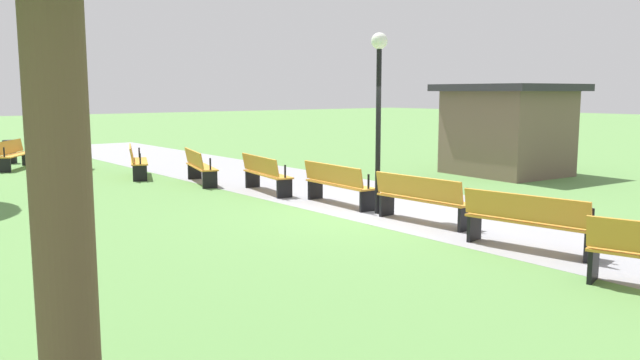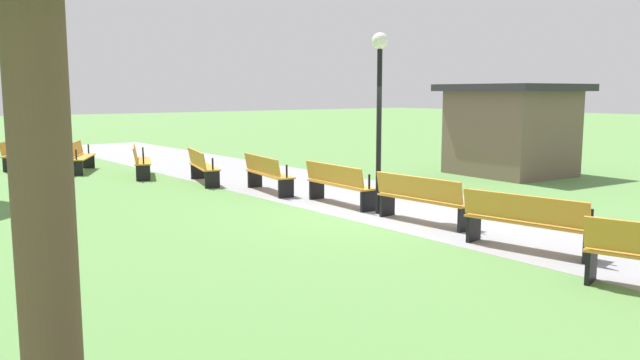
{
  "view_description": "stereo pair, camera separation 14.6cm",
  "coord_description": "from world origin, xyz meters",
  "px_view_note": "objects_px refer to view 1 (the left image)",
  "views": [
    {
      "loc": [
        9.01,
        -8.67,
        2.4
      ],
      "look_at": [
        0.0,
        -1.52,
        0.8
      ],
      "focal_mm": 35.7,
      "sensor_mm": 36.0,
      "label": 1
    },
    {
      "loc": [
        9.1,
        -8.56,
        2.4
      ],
      "look_at": [
        0.0,
        -1.52,
        0.8
      ],
      "focal_mm": 35.7,
      "sensor_mm": 36.0,
      "label": 2
    }
  ],
  "objects_px": {
    "bench_7": "(527,220)",
    "kiosk": "(507,128)",
    "bench_4": "(265,173)",
    "bench_6": "(422,198)",
    "bench_3": "(199,166)",
    "bench_2": "(137,160)",
    "trash_bin": "(10,152)",
    "bench_1": "(75,156)",
    "bench_5": "(337,183)",
    "lamp_post": "(379,87)",
    "bench_0": "(14,154)"
  },
  "relations": [
    {
      "from": "bench_7",
      "to": "kiosk",
      "type": "height_order",
      "value": "kiosk"
    },
    {
      "from": "bench_4",
      "to": "trash_bin",
      "type": "distance_m",
      "value": 11.12
    },
    {
      "from": "bench_7",
      "to": "bench_4",
      "type": "bearing_deg",
      "value": 170.61
    },
    {
      "from": "bench_5",
      "to": "bench_6",
      "type": "height_order",
      "value": "same"
    },
    {
      "from": "bench_3",
      "to": "bench_4",
      "type": "xyz_separation_m",
      "value": [
        2.34,
        0.52,
        0.0
      ]
    },
    {
      "from": "bench_4",
      "to": "bench_3",
      "type": "bearing_deg",
      "value": -158.16
    },
    {
      "from": "bench_6",
      "to": "bench_1",
      "type": "bearing_deg",
      "value": -170.69
    },
    {
      "from": "bench_5",
      "to": "bench_7",
      "type": "relative_size",
      "value": 0.99
    },
    {
      "from": "bench_4",
      "to": "bench_6",
      "type": "distance_m",
      "value": 4.79
    },
    {
      "from": "bench_0",
      "to": "bench_3",
      "type": "height_order",
      "value": "same"
    },
    {
      "from": "bench_2",
      "to": "kiosk",
      "type": "bearing_deg",
      "value": 76.92
    },
    {
      "from": "bench_3",
      "to": "bench_7",
      "type": "height_order",
      "value": "same"
    },
    {
      "from": "bench_1",
      "to": "bench_3",
      "type": "relative_size",
      "value": 0.97
    },
    {
      "from": "bench_1",
      "to": "trash_bin",
      "type": "xyz_separation_m",
      "value": [
        -3.84,
        -0.96,
        -0.09
      ]
    },
    {
      "from": "trash_bin",
      "to": "kiosk",
      "type": "xyz_separation_m",
      "value": [
        12.12,
        10.69,
        0.95
      ]
    },
    {
      "from": "bench_4",
      "to": "kiosk",
      "type": "relative_size",
      "value": 0.55
    },
    {
      "from": "bench_2",
      "to": "bench_7",
      "type": "distance_m",
      "value": 11.85
    },
    {
      "from": "bench_5",
      "to": "lamp_post",
      "type": "relative_size",
      "value": 0.56
    },
    {
      "from": "bench_2",
      "to": "bench_5",
      "type": "bearing_deg",
      "value": 34.36
    },
    {
      "from": "bench_3",
      "to": "kiosk",
      "type": "bearing_deg",
      "value": 79.91
    },
    {
      "from": "bench_5",
      "to": "trash_bin",
      "type": "relative_size",
      "value": 2.53
    },
    {
      "from": "lamp_post",
      "to": "bench_3",
      "type": "bearing_deg",
      "value": -172.25
    },
    {
      "from": "bench_3",
      "to": "trash_bin",
      "type": "relative_size",
      "value": 2.57
    },
    {
      "from": "lamp_post",
      "to": "kiosk",
      "type": "distance_m",
      "value": 7.54
    },
    {
      "from": "bench_2",
      "to": "bench_4",
      "type": "bearing_deg",
      "value": 37.47
    },
    {
      "from": "bench_2",
      "to": "bench_4",
      "type": "height_order",
      "value": "same"
    },
    {
      "from": "bench_5",
      "to": "trash_bin",
      "type": "bearing_deg",
      "value": -161.77
    },
    {
      "from": "bench_2",
      "to": "trash_bin",
      "type": "bearing_deg",
      "value": -139.98
    },
    {
      "from": "bench_3",
      "to": "bench_7",
      "type": "xyz_separation_m",
      "value": [
        9.51,
        0.52,
        0.0
      ]
    },
    {
      "from": "bench_6",
      "to": "bench_2",
      "type": "bearing_deg",
      "value": -173.8
    },
    {
      "from": "bench_1",
      "to": "bench_3",
      "type": "distance_m",
      "value": 4.79
    },
    {
      "from": "bench_0",
      "to": "bench_5",
      "type": "distance_m",
      "value": 11.84
    },
    {
      "from": "bench_4",
      "to": "bench_7",
      "type": "bearing_deg",
      "value": 9.39
    },
    {
      "from": "bench_0",
      "to": "bench_4",
      "type": "bearing_deg",
      "value": 56.22
    },
    {
      "from": "bench_2",
      "to": "bench_4",
      "type": "xyz_separation_m",
      "value": [
        4.61,
        1.28,
        0.0
      ]
    },
    {
      "from": "bench_0",
      "to": "bench_1",
      "type": "distance_m",
      "value": 2.39
    },
    {
      "from": "bench_4",
      "to": "bench_7",
      "type": "height_order",
      "value": "same"
    },
    {
      "from": "bench_7",
      "to": "bench_1",
      "type": "bearing_deg",
      "value": 179.94
    },
    {
      "from": "lamp_post",
      "to": "trash_bin",
      "type": "distance_m",
      "value": 14.8
    },
    {
      "from": "bench_1",
      "to": "bench_3",
      "type": "height_order",
      "value": "same"
    },
    {
      "from": "bench_1",
      "to": "kiosk",
      "type": "height_order",
      "value": "kiosk"
    },
    {
      "from": "bench_2",
      "to": "bench_3",
      "type": "bearing_deg",
      "value": 40.58
    },
    {
      "from": "bench_4",
      "to": "trash_bin",
      "type": "bearing_deg",
      "value": -153.6
    },
    {
      "from": "bench_3",
      "to": "bench_5",
      "type": "distance_m",
      "value": 4.79
    },
    {
      "from": "bench_3",
      "to": "bench_4",
      "type": "bearing_deg",
      "value": 28.1
    },
    {
      "from": "bench_3",
      "to": "bench_4",
      "type": "distance_m",
      "value": 2.4
    },
    {
      "from": "bench_3",
      "to": "kiosk",
      "type": "distance_m",
      "value": 8.87
    },
    {
      "from": "bench_1",
      "to": "bench_3",
      "type": "bearing_deg",
      "value": 49.96
    },
    {
      "from": "bench_0",
      "to": "bench_6",
      "type": "distance_m",
      "value": 14.13
    },
    {
      "from": "trash_bin",
      "to": "kiosk",
      "type": "height_order",
      "value": "kiosk"
    }
  ]
}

